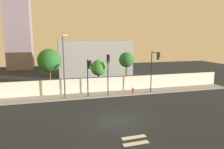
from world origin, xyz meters
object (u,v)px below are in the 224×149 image
object	(u,v)px
traffic_light_center	(108,66)
street_lamp_curbside	(64,62)
fire_hydrant	(133,90)
roadside_tree_leftmost	(49,61)
roadside_tree_midright	(126,60)
traffic_light_left	(155,63)
roadside_tree_midleft	(99,68)
traffic_light_right	(89,70)

from	to	relation	value
traffic_light_center	street_lamp_curbside	bearing A→B (deg)	172.54
traffic_light_center	fire_hydrant	bearing A→B (deg)	10.54
street_lamp_curbside	roadside_tree_leftmost	size ratio (longest dim) A/B	1.28
roadside_tree_midright	street_lamp_curbside	bearing A→B (deg)	-159.51
traffic_light_left	roadside_tree_midright	size ratio (longest dim) A/B	1.02
fire_hydrant	roadside_tree_leftmost	bearing A→B (deg)	162.20
street_lamp_curbside	roadside_tree_midleft	size ratio (longest dim) A/B	1.76
traffic_light_center	traffic_light_right	distance (m)	2.27
street_lamp_curbside	fire_hydrant	xyz separation A→B (m)	(8.24, -0.01, -3.80)
traffic_light_left	roadside_tree_midright	world-z (taller)	traffic_light_left
traffic_light_left	roadside_tree_leftmost	xyz separation A→B (m)	(-12.42, 3.81, 0.29)
traffic_light_right	roadside_tree_midleft	distance (m)	4.28
traffic_light_left	traffic_light_right	bearing A→B (deg)	-179.99
traffic_light_right	roadside_tree_leftmost	size ratio (longest dim) A/B	0.77
street_lamp_curbside	roadside_tree_leftmost	bearing A→B (deg)	117.42
traffic_light_center	roadside_tree_leftmost	xyz separation A→B (m)	(-6.52, 3.79, 0.43)
traffic_light_right	fire_hydrant	world-z (taller)	traffic_light_right
traffic_light_center	roadside_tree_leftmost	distance (m)	7.55
fire_hydrant	roadside_tree_midleft	distance (m)	5.46
traffic_light_right	roadside_tree_midleft	world-z (taller)	traffic_light_right
traffic_light_left	fire_hydrant	distance (m)	4.24
traffic_light_center	roadside_tree_midleft	world-z (taller)	traffic_light_center
traffic_light_center	roadside_tree_midright	bearing A→B (deg)	46.80
traffic_light_left	traffic_light_right	distance (m)	8.16
traffic_light_left	traffic_light_center	world-z (taller)	traffic_light_left
traffic_light_right	fire_hydrant	xyz separation A→B (m)	(5.59, 0.64, -2.80)
traffic_light_left	roadside_tree_midright	distance (m)	4.47
roadside_tree_leftmost	roadside_tree_midleft	bearing A→B (deg)	0.00
street_lamp_curbside	fire_hydrant	world-z (taller)	street_lamp_curbside
traffic_light_center	roadside_tree_midleft	xyz separation A→B (m)	(-0.33, 3.79, -0.70)
roadside_tree_leftmost	roadside_tree_midright	size ratio (longest dim) A/B	1.12
roadside_tree_leftmost	roadside_tree_midleft	xyz separation A→B (m)	(6.19, 0.00, -1.13)
traffic_light_center	roadside_tree_leftmost	size ratio (longest dim) A/B	0.87
traffic_light_center	fire_hydrant	distance (m)	4.68
roadside_tree_midleft	traffic_light_center	bearing A→B (deg)	-85.09
traffic_light_right	roadside_tree_midright	bearing A→B (deg)	33.32
traffic_light_right	roadside_tree_midleft	xyz separation A→B (m)	(1.91, 3.81, -0.31)
roadside_tree_midright	fire_hydrant	bearing A→B (deg)	-93.72
traffic_light_right	fire_hydrant	bearing A→B (deg)	6.56
traffic_light_left	traffic_light_center	distance (m)	5.91
traffic_light_left	traffic_light_center	bearing A→B (deg)	179.83
traffic_light_center	roadside_tree_midleft	distance (m)	3.87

